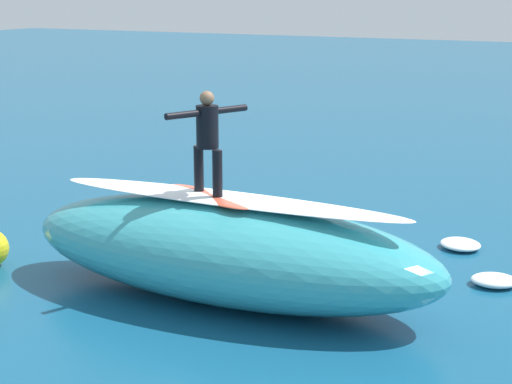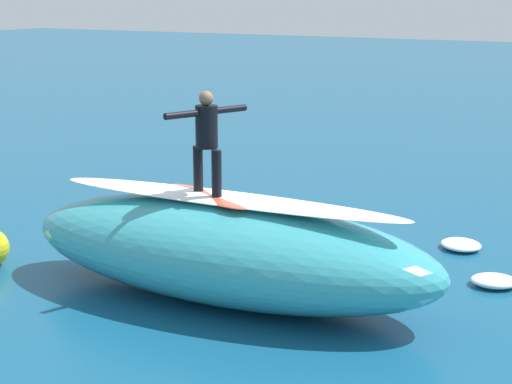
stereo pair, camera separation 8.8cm
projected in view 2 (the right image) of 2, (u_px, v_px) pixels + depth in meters
name	position (u px, v px, depth m)	size (l,w,h in m)	color
ground_plane	(254.00, 261.00, 13.87)	(120.00, 120.00, 0.00)	#145175
wave_crest	(226.00, 250.00, 12.07)	(6.51, 2.32, 1.46)	teal
wave_foam_lip	(225.00, 198.00, 11.88)	(5.53, 0.81, 0.08)	white
surfboard_riding	(208.00, 196.00, 12.01)	(1.90, 0.52, 0.08)	#E0563D
surfer_riding	(207.00, 134.00, 11.80)	(0.61, 1.33, 1.47)	black
surfboard_paddling	(293.00, 230.00, 15.55)	(2.16, 0.50, 0.06)	#E0563D
surfer_paddling	(288.00, 223.00, 15.44)	(0.89, 1.54, 0.29)	black
foam_patch_near	(183.00, 287.00, 12.55)	(0.71, 0.64, 0.09)	white
foam_patch_mid	(461.00, 245.00, 14.49)	(0.74, 0.67, 0.16)	white
foam_patch_far	(494.00, 281.00, 12.69)	(0.70, 0.60, 0.17)	white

